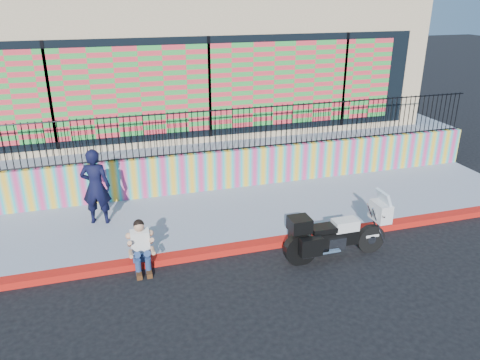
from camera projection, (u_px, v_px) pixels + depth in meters
name	position (u px, v px, depth m)	size (l,w,h in m)	color
ground	(254.00, 249.00, 10.50)	(90.00, 90.00, 0.00)	black
red_curb	(254.00, 246.00, 10.47)	(16.00, 0.30, 0.15)	#B30C0E
sidewalk	(234.00, 214.00, 11.94)	(16.00, 3.00, 0.15)	gray
mural_wall	(218.00, 170.00, 13.12)	(16.00, 0.20, 1.10)	#D73879
metal_fence	(218.00, 131.00, 12.69)	(15.80, 0.04, 1.20)	black
elevated_platform	(186.00, 126.00, 17.68)	(16.00, 10.00, 1.25)	gray
storefront_building	(184.00, 56.00, 16.50)	(14.00, 8.06, 4.00)	tan
police_motorcycle	(335.00, 233.00, 9.93)	(2.31, 0.76, 1.44)	black
police_officer	(96.00, 187.00, 11.03)	(0.68, 0.45, 1.87)	black
seated_man	(141.00, 251.00, 9.54)	(0.54, 0.71, 1.06)	navy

